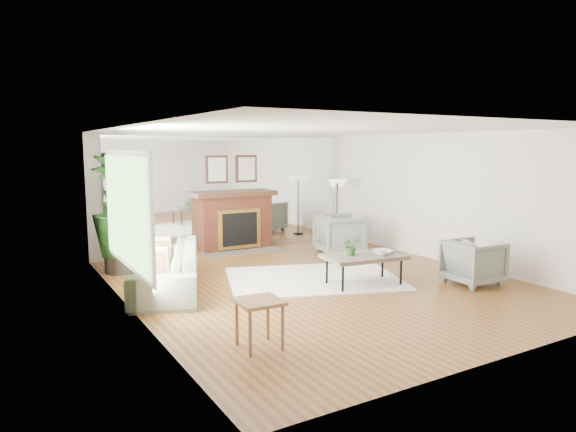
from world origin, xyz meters
TOP-DOWN VIEW (x-y plane):
  - ground at (0.00, 0.00)m, footprint 7.00×7.00m
  - wall_left at (-2.99, 0.00)m, footprint 0.02×7.00m
  - wall_right at (2.99, 0.00)m, footprint 0.02×7.00m
  - wall_back at (0.00, 3.49)m, footprint 6.00×0.02m
  - mirror_panel at (0.00, 3.47)m, footprint 5.40×0.04m
  - window_panel at (-2.96, 0.40)m, footprint 0.04×2.40m
  - fireplace at (0.00, 3.26)m, footprint 1.85×0.83m
  - area_rug at (0.05, 0.25)m, footprint 3.35×2.85m
  - coffee_table at (0.54, -0.48)m, footprint 1.36×0.90m
  - sofa at (-2.28, 0.89)m, footprint 1.73×2.61m
  - armchair_back at (1.71, 1.78)m, footprint 1.08×1.06m
  - armchair_front at (2.15, -1.29)m, footprint 0.84×0.82m
  - side_table at (-2.09, -1.93)m, footprint 0.51×0.51m
  - potted_ficus at (-2.60, 2.45)m, footprint 1.32×1.32m
  - floor_lamp at (2.22, 2.60)m, footprint 0.49×0.27m
  - tabletop_plant at (0.35, -0.38)m, footprint 0.29×0.26m
  - fruit_bowl at (0.78, -0.63)m, footprint 0.30×0.30m
  - book at (0.91, -0.41)m, footprint 0.27×0.34m

SIDE VIEW (x-z plane):
  - ground at x=0.00m, z-range 0.00..0.00m
  - area_rug at x=0.05m, z-range 0.00..0.03m
  - sofa at x=-2.28m, z-range 0.00..0.71m
  - armchair_front at x=2.15m, z-range 0.00..0.73m
  - armchair_back at x=1.71m, z-range 0.00..0.82m
  - side_table at x=-2.09m, z-range 0.19..0.74m
  - coffee_table at x=0.54m, z-range 0.21..0.72m
  - book at x=0.91m, z-range 0.51..0.53m
  - fruit_bowl at x=0.78m, z-range 0.51..0.57m
  - fireplace at x=0.00m, z-range -0.37..1.68m
  - tabletop_plant at x=0.35m, z-range 0.51..0.81m
  - potted_ficus at x=-2.60m, z-range 0.07..2.19m
  - wall_left at x=-2.99m, z-range 0.00..2.50m
  - wall_right at x=2.99m, z-range 0.00..2.50m
  - wall_back at x=0.00m, z-range 0.00..2.50m
  - mirror_panel at x=0.00m, z-range 0.05..2.45m
  - floor_lamp at x=2.22m, z-range 0.53..2.03m
  - window_panel at x=-2.96m, z-range 0.60..2.10m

